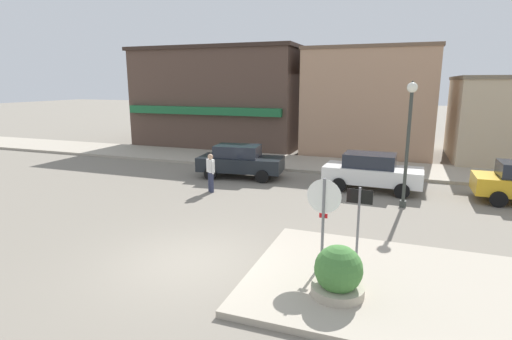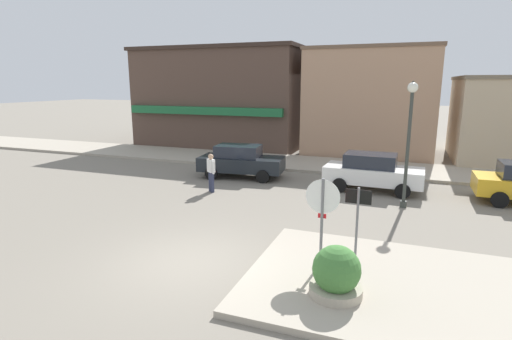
{
  "view_description": "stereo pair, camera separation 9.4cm",
  "coord_description": "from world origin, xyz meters",
  "px_view_note": "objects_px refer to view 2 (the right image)",
  "views": [
    {
      "loc": [
        4.8,
        -8.21,
        4.47
      ],
      "look_at": [
        0.12,
        4.5,
        1.5
      ],
      "focal_mm": 28.0,
      "sensor_mm": 36.0,
      "label": 1
    },
    {
      "loc": [
        4.89,
        -8.17,
        4.47
      ],
      "look_at": [
        0.12,
        4.5,
        1.5
      ],
      "focal_mm": 28.0,
      "sensor_mm": 36.0,
      "label": 2
    }
  ],
  "objects_px": {
    "stop_sign": "(322,211)",
    "lamp_post": "(410,127)",
    "planter": "(336,277)",
    "parked_car_second": "(372,171)",
    "parked_car_nearest": "(241,161)",
    "pedestrian_crossing_near": "(211,172)",
    "one_way_sign": "(357,219)"
  },
  "relations": [
    {
      "from": "one_way_sign",
      "to": "lamp_post",
      "type": "bearing_deg",
      "value": 80.03
    },
    {
      "from": "stop_sign",
      "to": "lamp_post",
      "type": "height_order",
      "value": "lamp_post"
    },
    {
      "from": "stop_sign",
      "to": "parked_car_second",
      "type": "distance_m",
      "value": 8.19
    },
    {
      "from": "stop_sign",
      "to": "planter",
      "type": "height_order",
      "value": "stop_sign"
    },
    {
      "from": "one_way_sign",
      "to": "pedestrian_crossing_near",
      "type": "bearing_deg",
      "value": 141.04
    },
    {
      "from": "parked_car_nearest",
      "to": "pedestrian_crossing_near",
      "type": "xyz_separation_m",
      "value": [
        -0.13,
        -2.87,
        0.06
      ]
    },
    {
      "from": "one_way_sign",
      "to": "planter",
      "type": "height_order",
      "value": "one_way_sign"
    },
    {
      "from": "one_way_sign",
      "to": "parked_car_nearest",
      "type": "height_order",
      "value": "one_way_sign"
    },
    {
      "from": "planter",
      "to": "parked_car_nearest",
      "type": "relative_size",
      "value": 0.29
    },
    {
      "from": "parked_car_nearest",
      "to": "pedestrian_crossing_near",
      "type": "height_order",
      "value": "pedestrian_crossing_near"
    },
    {
      "from": "lamp_post",
      "to": "parked_car_nearest",
      "type": "xyz_separation_m",
      "value": [
        -7.42,
        2.3,
        -2.15
      ]
    },
    {
      "from": "lamp_post",
      "to": "parked_car_nearest",
      "type": "distance_m",
      "value": 8.06
    },
    {
      "from": "stop_sign",
      "to": "lamp_post",
      "type": "xyz_separation_m",
      "value": [
        1.82,
        6.07,
        1.44
      ]
    },
    {
      "from": "one_way_sign",
      "to": "lamp_post",
      "type": "xyz_separation_m",
      "value": [
        1.03,
        5.84,
        1.63
      ]
    },
    {
      "from": "planter",
      "to": "lamp_post",
      "type": "xyz_separation_m",
      "value": [
        1.23,
        7.36,
        2.4
      ]
    },
    {
      "from": "stop_sign",
      "to": "lamp_post",
      "type": "distance_m",
      "value": 6.49
    },
    {
      "from": "planter",
      "to": "parked_car_second",
      "type": "distance_m",
      "value": 9.44
    },
    {
      "from": "stop_sign",
      "to": "one_way_sign",
      "type": "distance_m",
      "value": 0.84
    },
    {
      "from": "lamp_post",
      "to": "parked_car_second",
      "type": "xyz_separation_m",
      "value": [
        -1.3,
        2.08,
        -2.15
      ]
    },
    {
      "from": "one_way_sign",
      "to": "parked_car_nearest",
      "type": "bearing_deg",
      "value": 128.14
    },
    {
      "from": "one_way_sign",
      "to": "planter",
      "type": "distance_m",
      "value": 1.71
    },
    {
      "from": "stop_sign",
      "to": "parked_car_nearest",
      "type": "distance_m",
      "value": 10.09
    },
    {
      "from": "one_way_sign",
      "to": "pedestrian_crossing_near",
      "type": "relative_size",
      "value": 1.3
    },
    {
      "from": "parked_car_second",
      "to": "stop_sign",
      "type": "bearing_deg",
      "value": -93.62
    },
    {
      "from": "planter",
      "to": "lamp_post",
      "type": "height_order",
      "value": "lamp_post"
    },
    {
      "from": "parked_car_second",
      "to": "pedestrian_crossing_near",
      "type": "height_order",
      "value": "pedestrian_crossing_near"
    },
    {
      "from": "parked_car_nearest",
      "to": "pedestrian_crossing_near",
      "type": "bearing_deg",
      "value": -92.5
    },
    {
      "from": "stop_sign",
      "to": "pedestrian_crossing_near",
      "type": "distance_m",
      "value": 7.96
    },
    {
      "from": "one_way_sign",
      "to": "pedestrian_crossing_near",
      "type": "height_order",
      "value": "one_way_sign"
    },
    {
      "from": "parked_car_second",
      "to": "pedestrian_crossing_near",
      "type": "bearing_deg",
      "value": -156.98
    },
    {
      "from": "parked_car_nearest",
      "to": "lamp_post",
      "type": "bearing_deg",
      "value": -17.2
    },
    {
      "from": "lamp_post",
      "to": "parked_car_nearest",
      "type": "relative_size",
      "value": 1.09
    }
  ]
}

